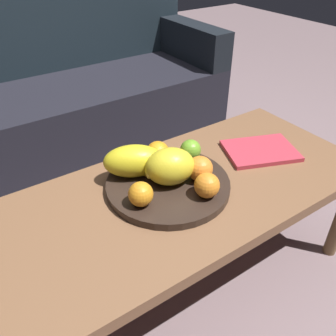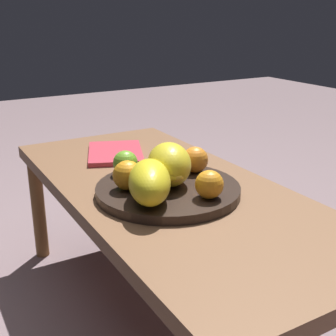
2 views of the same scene
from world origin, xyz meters
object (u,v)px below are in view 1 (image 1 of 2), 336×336
(orange_right, at_px, (200,169))
(magazine, at_px, (260,151))
(fruit_bowl, at_px, (168,184))
(banana_bunch, at_px, (152,167))
(apple_front, at_px, (191,150))
(couch, at_px, (73,95))
(melon_smaller_beside, at_px, (170,166))
(orange_back, at_px, (158,153))
(coffee_table, at_px, (186,199))
(orange_front, at_px, (141,194))
(orange_left, at_px, (207,185))
(melon_large_front, at_px, (133,161))

(orange_right, bearing_deg, magazine, 5.35)
(fruit_bowl, xyz_separation_m, banana_bunch, (-0.02, 0.06, 0.04))
(fruit_bowl, distance_m, banana_bunch, 0.08)
(fruit_bowl, height_order, apple_front, apple_front)
(couch, xyz_separation_m, melon_smaller_beside, (-0.13, -1.18, 0.22))
(couch, bearing_deg, orange_back, -95.30)
(orange_back, bearing_deg, banana_bunch, -139.66)
(melon_smaller_beside, height_order, banana_bunch, melon_smaller_beside)
(coffee_table, relative_size, couch, 0.73)
(orange_front, xyz_separation_m, apple_front, (0.26, 0.11, -0.00))
(couch, xyz_separation_m, orange_left, (-0.07, -1.29, 0.20))
(coffee_table, xyz_separation_m, orange_left, (0.01, -0.09, 0.11))
(fruit_bowl, height_order, magazine, fruit_bowl)
(couch, xyz_separation_m, banana_bunch, (-0.15, -1.11, 0.19))
(orange_left, bearing_deg, orange_front, 157.22)
(banana_bunch, bearing_deg, orange_left, -67.27)
(orange_left, relative_size, apple_front, 1.06)
(melon_smaller_beside, relative_size, apple_front, 2.12)
(coffee_table, distance_m, orange_right, 0.12)
(couch, bearing_deg, apple_front, -89.75)
(orange_left, bearing_deg, orange_right, 65.97)
(fruit_bowl, bearing_deg, orange_left, -65.97)
(fruit_bowl, relative_size, magazine, 1.56)
(coffee_table, relative_size, orange_back, 15.82)
(melon_smaller_beside, relative_size, magazine, 0.60)
(fruit_bowl, bearing_deg, banana_bunch, 110.01)
(couch, distance_m, magazine, 1.23)
(coffee_table, height_order, orange_front, orange_front)
(orange_front, relative_size, banana_bunch, 0.44)
(orange_right, bearing_deg, orange_left, -114.03)
(orange_front, relative_size, orange_back, 0.92)
(melon_smaller_beside, xyz_separation_m, orange_back, (0.03, 0.11, -0.02))
(apple_front, bearing_deg, banana_bunch, -179.27)
(banana_bunch, bearing_deg, melon_smaller_beside, -68.73)
(apple_front, bearing_deg, couch, 90.25)
(melon_large_front, relative_size, orange_front, 2.60)
(melon_large_front, height_order, orange_back, melon_large_front)
(coffee_table, xyz_separation_m, magazine, (0.34, 0.01, 0.06))
(orange_right, xyz_separation_m, orange_back, (-0.06, 0.15, -0.00))
(melon_smaller_beside, height_order, magazine, melon_smaller_beside)
(orange_front, bearing_deg, orange_back, 44.42)
(fruit_bowl, height_order, banana_bunch, banana_bunch)
(melon_smaller_beside, xyz_separation_m, apple_front, (0.13, 0.07, -0.02))
(melon_smaller_beside, bearing_deg, coffee_table, -30.22)
(melon_large_front, xyz_separation_m, orange_front, (-0.06, -0.14, -0.02))
(couch, relative_size, melon_smaller_beside, 11.27)
(coffee_table, relative_size, fruit_bowl, 3.18)
(couch, height_order, orange_left, couch)
(orange_front, distance_m, apple_front, 0.28)
(orange_front, xyz_separation_m, magazine, (0.52, 0.03, -0.05))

